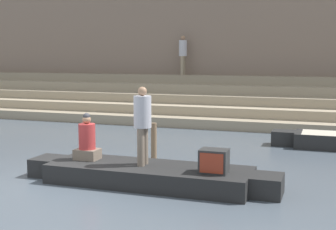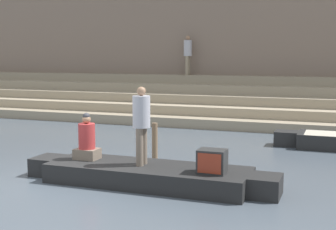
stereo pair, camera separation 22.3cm
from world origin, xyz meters
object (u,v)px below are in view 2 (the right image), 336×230
(person_standing, at_px, (141,121))
(person_rowing, at_px, (87,141))
(person_on_steps, at_px, (188,52))
(rowboat_main, at_px, (148,174))
(tv_set, at_px, (212,161))
(mooring_post, at_px, (155,142))

(person_standing, relative_size, person_rowing, 1.59)
(person_standing, bearing_deg, person_on_steps, 89.27)
(person_rowing, bearing_deg, rowboat_main, 6.35)
(person_rowing, relative_size, tv_set, 1.90)
(person_on_steps, bearing_deg, person_standing, -108.69)
(mooring_post, distance_m, person_on_steps, 9.15)
(person_rowing, height_order, tv_set, person_rowing)
(tv_set, bearing_deg, person_standing, -178.25)
(rowboat_main, distance_m, mooring_post, 2.23)
(tv_set, xyz_separation_m, mooring_post, (-2.10, 2.25, -0.15))
(person_standing, relative_size, tv_set, 3.02)
(rowboat_main, distance_m, tv_set, 1.47)
(person_rowing, bearing_deg, mooring_post, 79.13)
(mooring_post, bearing_deg, tv_set, -47.03)
(person_rowing, height_order, mooring_post, person_rowing)
(person_standing, height_order, person_rowing, person_standing)
(rowboat_main, xyz_separation_m, person_on_steps, (-2.65, 10.75, 2.55))
(rowboat_main, xyz_separation_m, mooring_post, (-0.69, 2.10, 0.26))
(rowboat_main, height_order, mooring_post, mooring_post)
(person_rowing, xyz_separation_m, tv_set, (2.87, -0.25, -0.17))
(rowboat_main, xyz_separation_m, person_standing, (-0.13, 0.01, 1.11))
(person_standing, height_order, mooring_post, person_standing)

